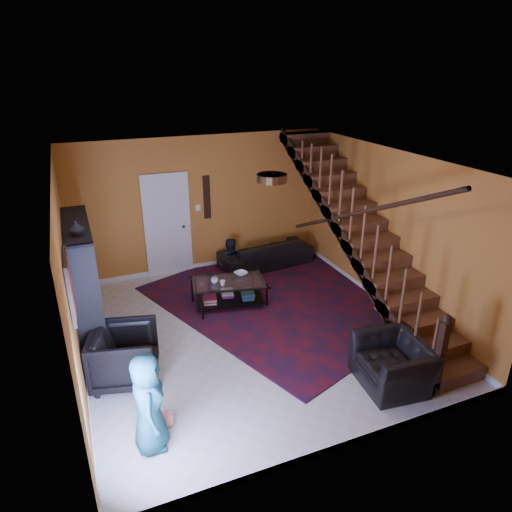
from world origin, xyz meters
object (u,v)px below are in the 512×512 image
at_px(sofa, 266,253).
at_px(armchair_left, 125,355).
at_px(bookshelf, 86,288).
at_px(coffee_table, 229,291).
at_px(armchair_right, 394,363).

xyz_separation_m(sofa, armchair_left, (-3.34, -2.83, 0.11)).
distance_m(bookshelf, coffee_table, 2.50).
relative_size(sofa, coffee_table, 1.43).
height_order(bookshelf, coffee_table, bookshelf).
distance_m(armchair_left, armchair_right, 3.68).
distance_m(bookshelf, sofa, 4.12).
height_order(armchair_left, armchair_right, armchair_left).
xyz_separation_m(bookshelf, sofa, (3.70, 1.70, -0.67)).
bearing_deg(armchair_right, sofa, -172.99).
xyz_separation_m(sofa, coffee_table, (-1.32, -1.35, -0.01)).
relative_size(bookshelf, coffee_table, 1.44).
bearing_deg(armchair_left, bookshelf, 32.10).
distance_m(armchair_right, coffee_table, 3.23).
xyz_separation_m(armchair_right, coffee_table, (-1.35, 2.94, -0.05)).
relative_size(armchair_left, coffee_table, 0.63).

